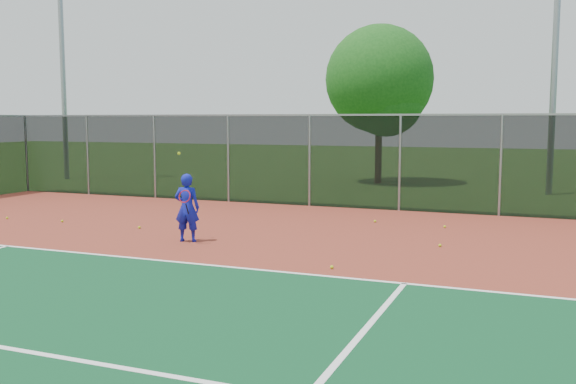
# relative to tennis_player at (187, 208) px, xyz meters

# --- Properties ---
(ground) EXTENTS (120.00, 120.00, 0.00)m
(ground) POSITION_rel_tennis_player_xyz_m (3.53, -5.03, -0.82)
(ground) COLOR #285117
(ground) RESTS_ON ground
(court_apron) EXTENTS (30.00, 20.00, 0.02)m
(court_apron) POSITION_rel_tennis_player_xyz_m (3.53, -3.03, -0.81)
(court_apron) COLOR maroon
(court_apron) RESTS_ON ground
(fence_back) EXTENTS (30.00, 0.06, 3.03)m
(fence_back) POSITION_rel_tennis_player_xyz_m (3.53, 6.97, 0.74)
(fence_back) COLOR black
(fence_back) RESTS_ON court_apron
(tennis_player) EXTENTS (0.66, 0.67, 2.10)m
(tennis_player) POSITION_rel_tennis_player_xyz_m (0.00, 0.00, 0.00)
(tennis_player) COLOR #1219A9
(tennis_player) RESTS_ON court_apron
(practice_ball_0) EXTENTS (0.07, 0.07, 0.07)m
(practice_ball_0) POSITION_rel_tennis_player_xyz_m (3.41, 4.38, -0.77)
(practice_ball_0) COLOR #B4D118
(practice_ball_0) RESTS_ON court_apron
(practice_ball_1) EXTENTS (0.07, 0.07, 0.07)m
(practice_ball_1) POSITION_rel_tennis_player_xyz_m (5.35, 4.16, -0.77)
(practice_ball_1) COLOR #B4D118
(practice_ball_1) RESTS_ON court_apron
(practice_ball_2) EXTENTS (0.07, 0.07, 0.07)m
(practice_ball_2) POSITION_rel_tennis_player_xyz_m (4.01, -1.41, -0.77)
(practice_ball_2) COLOR #B4D118
(practice_ball_2) RESTS_ON court_apron
(practice_ball_3) EXTENTS (0.07, 0.07, 0.07)m
(practice_ball_3) POSITION_rel_tennis_player_xyz_m (-6.57, 1.03, -0.77)
(practice_ball_3) COLOR #B4D118
(practice_ball_3) RESTS_ON court_apron
(practice_ball_4) EXTENTS (0.07, 0.07, 0.07)m
(practice_ball_4) POSITION_rel_tennis_player_xyz_m (-2.09, 1.07, -0.77)
(practice_ball_4) COLOR #B4D118
(practice_ball_4) RESTS_ON court_apron
(practice_ball_5) EXTENTS (0.07, 0.07, 0.07)m
(practice_ball_5) POSITION_rel_tennis_player_xyz_m (5.61, 1.54, -0.77)
(practice_ball_5) COLOR #B4D118
(practice_ball_5) RESTS_ON court_apron
(practice_ball_6) EXTENTS (0.07, 0.07, 0.07)m
(practice_ball_6) POSITION_rel_tennis_player_xyz_m (-4.71, 1.18, -0.77)
(practice_ball_6) COLOR #B4D118
(practice_ball_6) RESTS_ON court_apron
(floodlight_nw) EXTENTS (0.90, 0.40, 12.65)m
(floodlight_nw) POSITION_rel_tennis_player_xyz_m (-13.77, 11.92, 6.28)
(floodlight_nw) COLOR gray
(floodlight_nw) RESTS_ON ground
(floodlight_n) EXTENTS (0.90, 0.40, 12.65)m
(floodlight_n) POSITION_rel_tennis_player_xyz_m (7.95, 13.58, 6.28)
(floodlight_n) COLOR gray
(floodlight_n) RESTS_ON ground
(tree_back_left) EXTENTS (4.83, 4.83, 7.09)m
(tree_back_left) POSITION_rel_tennis_player_xyz_m (0.85, 15.48, 3.62)
(tree_back_left) COLOR #382414
(tree_back_left) RESTS_ON ground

